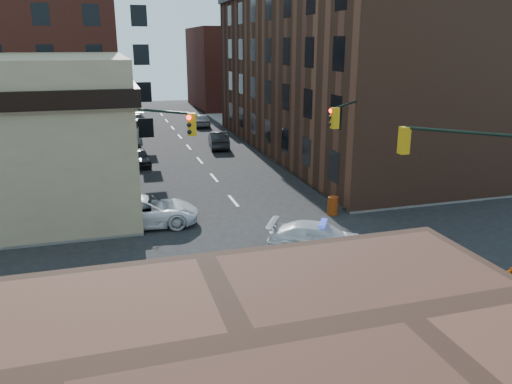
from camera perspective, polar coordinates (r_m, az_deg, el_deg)
ground at (r=23.22m, az=3.46°, el=-8.24°), size 140.00×140.00×0.00m
sidewalk_ne at (r=61.40m, az=13.40°, el=7.15°), size 34.00×54.50×0.15m
commercial_row_ne at (r=46.96m, az=9.37°, el=13.08°), size 14.00×34.00×14.00m
filler_nw at (r=82.24m, az=-23.34°, el=14.14°), size 20.00×18.00×16.00m
filler_ne at (r=80.71m, az=-1.24°, el=14.00°), size 16.00×16.00×12.00m
signal_pole_se at (r=20.18m, az=25.68°, el=0.18°), size 5.40×5.27×8.00m
signal_pole_nw at (r=25.72m, az=-12.94°, el=4.05°), size 3.58×3.67×8.00m
signal_pole_ne at (r=28.86m, az=10.95°, el=5.52°), size 3.67×3.58×8.00m
tree_ne_near at (r=48.50m, az=1.41°, el=9.23°), size 3.00×3.00×4.85m
tree_ne_far at (r=56.11m, az=-1.14°, el=10.25°), size 3.00×3.00×4.85m
police_car at (r=24.26m, az=7.38°, el=-5.34°), size 5.40×4.40×1.47m
pickup at (r=28.29m, az=-12.62°, el=-2.17°), size 6.16×3.23×1.65m
parked_car_wnear at (r=42.43m, az=-13.19°, el=3.87°), size 1.79×4.10×1.37m
parked_car_wfar at (r=51.51m, az=-14.35°, el=6.16°), size 2.41×5.18×1.64m
parked_car_wdeep at (r=64.43m, az=-13.49°, el=8.09°), size 2.41×4.70×1.30m
parked_car_enear at (r=48.49m, az=-4.30°, el=5.98°), size 2.31×5.07×1.61m
parked_car_efar at (r=61.64m, az=-6.20°, el=8.21°), size 2.41×4.86×1.59m
pedestrian_a at (r=27.21m, az=-15.19°, el=-2.73°), size 0.74×0.64×1.70m
pedestrian_b at (r=29.19m, az=-22.59°, el=-1.92°), size 1.01×0.83×1.91m
barrel_road at (r=29.80m, az=8.76°, el=-1.55°), size 0.68×0.68×1.09m
barrel_bank at (r=29.01m, az=-12.08°, el=-2.40°), size 0.70×0.70×0.95m
barricade_nw_a at (r=28.32m, az=-14.01°, el=-2.66°), size 1.39×0.88×0.97m
barricade_nw_b at (r=29.03m, az=-22.72°, el=-3.15°), size 1.22×0.80×0.84m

